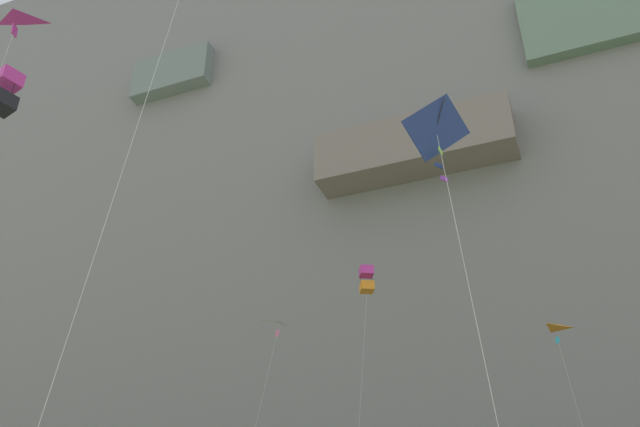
# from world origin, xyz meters

# --- Properties ---
(cliff_face) EXTENTS (180.00, 25.67, 79.60)m
(cliff_face) POSITION_xyz_m (0.01, 57.46, 39.81)
(cliff_face) COLOR slate
(cliff_face) RESTS_ON ground
(kite_diamond_upper_mid) EXTENTS (2.04, 2.88, 14.26)m
(kite_diamond_upper_mid) POSITION_xyz_m (7.71, 11.83, 12.97)
(kite_diamond_upper_mid) COLOR navy
(kite_diamond_upper_mid) RESTS_ON ground
(kite_delta_low_left) EXTENTS (2.77, 2.64, 25.15)m
(kite_delta_low_left) POSITION_xyz_m (-10.31, 12.72, 24.54)
(kite_delta_low_left) COLOR #CC3399
(kite_delta_low_left) RESTS_ON ground
(kite_delta_high_left) EXTENTS (2.77, 4.53, 17.13)m
(kite_delta_high_left) POSITION_xyz_m (8.59, 39.49, 16.59)
(kite_delta_high_left) COLOR orange
(kite_delta_high_left) RESTS_ON ground
(kite_box_low_right) EXTENTS (1.15, 5.25, 22.33)m
(kite_box_low_right) POSITION_xyz_m (-1.99, 36.40, 21.43)
(kite_box_low_right) COLOR #CC3399
(kite_box_low_right) RESTS_ON ground
(kite_delta_near_cliff) EXTENTS (3.05, 4.62, 18.64)m
(kite_delta_near_cliff) POSITION_xyz_m (-7.54, 35.32, 18.05)
(kite_delta_near_cliff) COLOR white
(kite_delta_near_cliff) RESTS_ON ground
(kite_box_upper_left) EXTENTS (1.34, 2.20, 25.30)m
(kite_box_upper_left) POSITION_xyz_m (-13.19, 15.76, 24.19)
(kite_box_upper_left) COLOR #CC3399
(kite_box_upper_left) RESTS_ON ground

